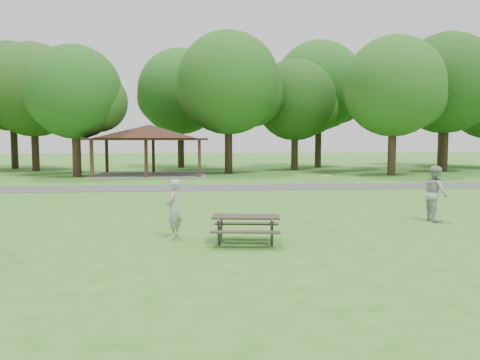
# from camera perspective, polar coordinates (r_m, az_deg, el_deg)

# --- Properties ---
(ground) EXTENTS (160.00, 160.00, 0.00)m
(ground) POSITION_cam_1_polar(r_m,az_deg,el_deg) (11.99, -3.06, -7.91)
(ground) COLOR #347120
(ground) RESTS_ON ground
(asphalt_path) EXTENTS (120.00, 3.20, 0.02)m
(asphalt_path) POSITION_cam_1_polar(r_m,az_deg,el_deg) (25.82, -4.22, -0.94)
(asphalt_path) COLOR #414143
(asphalt_path) RESTS_ON ground
(pavilion) EXTENTS (8.60, 7.01, 3.76)m
(pavilion) POSITION_cam_1_polar(r_m,az_deg,el_deg) (35.86, -10.96, 5.52)
(pavilion) COLOR #3E2816
(pavilion) RESTS_ON ground
(tree_row_c) EXTENTS (8.19, 7.80, 10.67)m
(tree_row_c) POSITION_cam_1_polar(r_m,az_deg,el_deg) (43.05, -23.77, 9.72)
(tree_row_c) COLOR black
(tree_row_c) RESTS_ON ground
(tree_row_d) EXTENTS (6.93, 6.60, 9.27)m
(tree_row_d) POSITION_cam_1_polar(r_m,az_deg,el_deg) (35.38, -19.34, 9.74)
(tree_row_d) COLOR black
(tree_row_d) RESTS_ON ground
(tree_row_e) EXTENTS (8.40, 8.00, 11.02)m
(tree_row_e) POSITION_cam_1_polar(r_m,az_deg,el_deg) (37.02, -1.27, 11.36)
(tree_row_e) COLOR black
(tree_row_e) RESTS_ON ground
(tree_row_f) EXTENTS (7.35, 7.00, 9.55)m
(tree_row_f) POSITION_cam_1_polar(r_m,az_deg,el_deg) (41.22, 6.84, 9.37)
(tree_row_f) COLOR black
(tree_row_f) RESTS_ON ground
(tree_row_g) EXTENTS (7.77, 7.40, 10.25)m
(tree_row_g) POSITION_cam_1_polar(r_m,az_deg,el_deg) (36.88, 18.34, 10.43)
(tree_row_g) COLOR #322016
(tree_row_g) RESTS_ON ground
(tree_row_h) EXTENTS (8.61, 8.20, 11.37)m
(tree_row_h) POSITION_cam_1_polar(r_m,az_deg,el_deg) (42.71, 23.99, 10.42)
(tree_row_h) COLOR black
(tree_row_h) RESTS_ON ground
(tree_deep_a) EXTENTS (8.40, 8.00, 11.38)m
(tree_deep_a) POSITION_cam_1_polar(r_m,az_deg,el_deg) (47.39, -25.92, 9.90)
(tree_deep_a) COLOR black
(tree_deep_a) RESTS_ON ground
(tree_deep_b) EXTENTS (8.40, 8.00, 11.13)m
(tree_deep_b) POSITION_cam_1_polar(r_m,az_deg,el_deg) (44.93, -7.16, 10.34)
(tree_deep_b) COLOR black
(tree_deep_b) RESTS_ON ground
(tree_deep_c) EXTENTS (8.82, 8.40, 11.90)m
(tree_deep_c) POSITION_cam_1_polar(r_m,az_deg,el_deg) (45.45, 9.72, 10.95)
(tree_deep_c) COLOR black
(tree_deep_c) RESTS_ON ground
(tree_deep_d) EXTENTS (8.40, 8.00, 11.27)m
(tree_deep_d) POSITION_cam_1_polar(r_m,az_deg,el_deg) (51.61, 23.55, 9.42)
(tree_deep_d) COLOR #322416
(tree_deep_d) RESTS_ON ground
(picnic_table_middle) EXTENTS (1.89, 1.59, 0.75)m
(picnic_table_middle) POSITION_cam_1_polar(r_m,az_deg,el_deg) (12.01, 0.72, -5.20)
(picnic_table_middle) COLOR #2E2721
(picnic_table_middle) RESTS_ON ground
(frisbee_in_flight) EXTENTS (0.32, 0.32, 0.02)m
(frisbee_in_flight) POSITION_cam_1_polar(r_m,az_deg,el_deg) (14.22, 10.47, 0.54)
(frisbee_in_flight) COLOR yellow
(frisbee_in_flight) RESTS_ON ground
(frisbee_thrower) EXTENTS (0.51, 0.66, 1.60)m
(frisbee_thrower) POSITION_cam_1_polar(r_m,az_deg,el_deg) (12.77, -8.09, -3.50)
(frisbee_thrower) COLOR #9E9EA1
(frisbee_thrower) RESTS_ON ground
(frisbee_catcher) EXTENTS (0.74, 0.92, 1.83)m
(frisbee_catcher) POSITION_cam_1_polar(r_m,az_deg,el_deg) (16.57, 22.71, -1.50)
(frisbee_catcher) COLOR #ABABAE
(frisbee_catcher) RESTS_ON ground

